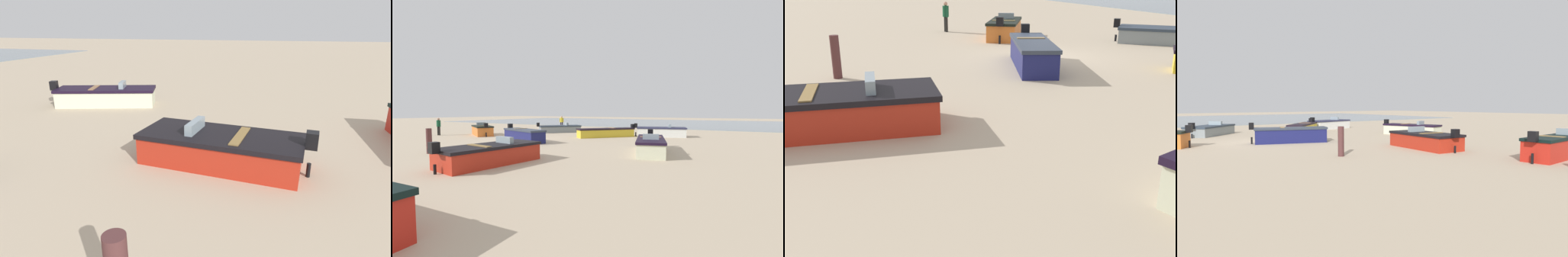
# 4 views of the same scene
# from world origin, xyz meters

# --- Properties ---
(ground_plane) EXTENTS (160.00, 160.00, 0.00)m
(ground_plane) POSITION_xyz_m (0.00, 0.00, 0.00)
(ground_plane) COLOR #BFAA8E
(tidal_water) EXTENTS (80.00, 36.00, 0.06)m
(tidal_water) POSITION_xyz_m (0.00, -36.00, 0.03)
(tidal_water) COLOR gray
(tidal_water) RESTS_ON ground
(boat_orange_0) EXTENTS (4.00, 3.08, 1.22)m
(boat_orange_0) POSITION_xyz_m (5.39, -0.73, 0.46)
(boat_orange_0) COLOR orange
(boat_orange_0) RESTS_ON ground
(boat_red_1) EXTENTS (2.18, 4.51, 1.14)m
(boat_red_1) POSITION_xyz_m (-6.19, 7.92, 0.42)
(boat_red_1) COLOR #B32817
(boat_red_1) RESTS_ON ground
(boat_grey_2) EXTENTS (4.15, 4.35, 1.06)m
(boat_grey_2) POSITION_xyz_m (1.07, -7.02, 0.38)
(boat_grey_2) COLOR gray
(boat_grey_2) RESTS_ON ground
(boat_navy_3) EXTENTS (4.51, 2.51, 1.24)m
(boat_navy_3) POSITION_xyz_m (-1.66, 1.21, 0.47)
(boat_navy_3) COLOR navy
(boat_navy_3) RESTS_ON ground
(boat_yellow_4) EXTENTS (4.20, 4.58, 1.09)m
(boat_yellow_4) POSITION_xyz_m (-5.42, -4.87, 0.39)
(boat_yellow_4) COLOR gold
(boat_yellow_4) RESTS_ON ground
(boat_white_6) EXTENTS (4.49, 2.74, 1.15)m
(boat_white_6) POSITION_xyz_m (-9.45, -7.60, 0.43)
(boat_white_6) COLOR silver
(boat_white_6) RESTS_ON ground
(boat_cream_7) EXTENTS (2.58, 4.69, 1.12)m
(boat_cream_7) POSITION_xyz_m (-11.20, 1.70, 0.41)
(boat_cream_7) COLOR beige
(boat_cream_7) RESTS_ON ground
(mooring_post_near_water) EXTENTS (0.27, 0.27, 1.33)m
(mooring_post_near_water) POSITION_xyz_m (-1.16, 7.66, 0.66)
(mooring_post_near_water) COLOR #502C2C
(mooring_post_near_water) RESTS_ON ground
(beach_walker_foreground) EXTENTS (0.48, 0.48, 1.62)m
(beach_walker_foreground) POSITION_xyz_m (4.57, -12.28, 0.95)
(beach_walker_foreground) COLOR black
(beach_walker_foreground) RESTS_ON ground
(beach_walker_distant) EXTENTS (0.54, 0.37, 1.62)m
(beach_walker_distant) POSITION_xyz_m (8.80, 1.35, 0.95)
(beach_walker_distant) COLOR black
(beach_walker_distant) RESTS_ON ground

